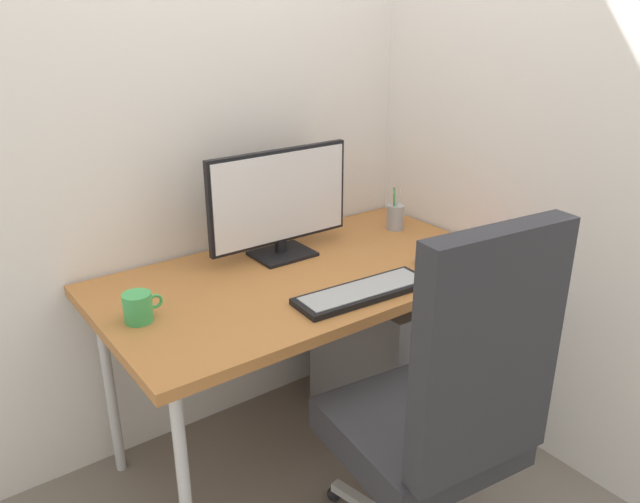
{
  "coord_description": "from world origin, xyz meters",
  "views": [
    {
      "loc": [
        -1.13,
        -1.61,
        1.61
      ],
      "look_at": [
        0.01,
        -0.08,
        0.83
      ],
      "focal_mm": 35.02,
      "sensor_mm": 36.0,
      "label": 1
    }
  ],
  "objects": [
    {
      "name": "wall_back",
      "position": [
        0.0,
        0.41,
        1.4
      ],
      "size": [
        3.06,
        0.04,
        2.8
      ],
      "primitive_type": "cube",
      "color": "white",
      "rests_on": "ground_plane"
    },
    {
      "name": "monitor",
      "position": [
        0.02,
        0.18,
        0.94
      ],
      "size": [
        0.56,
        0.17,
        0.39
      ],
      "color": "black",
      "rests_on": "desk"
    },
    {
      "name": "pen_holder",
      "position": [
        0.55,
        0.14,
        0.79
      ],
      "size": [
        0.07,
        0.07,
        0.18
      ],
      "color": "#9EA0A5",
      "rests_on": "desk"
    },
    {
      "name": "ground_plane",
      "position": [
        0.0,
        0.0,
        0.0
      ],
      "size": [
        8.0,
        8.0,
        0.0
      ],
      "primitive_type": "plane",
      "color": "slate"
    },
    {
      "name": "notebook",
      "position": [
        0.55,
        -0.22,
        0.74
      ],
      "size": [
        0.22,
        0.22,
        0.01
      ],
      "primitive_type": "cube",
      "rotation": [
        0.0,
        0.0,
        -0.32
      ],
      "color": "#B23333",
      "rests_on": "desk"
    },
    {
      "name": "desk",
      "position": [
        0.0,
        0.0,
        0.68
      ],
      "size": [
        1.41,
        0.76,
        0.73
      ],
      "color": "#B27038",
      "rests_on": "ground_plane"
    },
    {
      "name": "mouse",
      "position": [
        0.37,
        -0.21,
        0.75
      ],
      "size": [
        0.09,
        0.12,
        0.04
      ],
      "primitive_type": "ellipsoid",
      "rotation": [
        0.0,
        0.0,
        -0.24
      ],
      "color": "#9EA0A5",
      "rests_on": "desk"
    },
    {
      "name": "wall_side_right",
      "position": [
        0.73,
        -0.24,
        1.4
      ],
      "size": [
        0.04,
        2.41,
        2.8
      ],
      "primitive_type": "cube",
      "color": "white",
      "rests_on": "ground_plane"
    },
    {
      "name": "filing_cabinet",
      "position": [
        0.39,
        -0.04,
        0.3
      ],
      "size": [
        0.45,
        0.53,
        0.6
      ],
      "color": "slate",
      "rests_on": "ground_plane"
    },
    {
      "name": "office_chair",
      "position": [
        -0.04,
        -0.69,
        0.59
      ],
      "size": [
        0.63,
        0.64,
        1.15
      ],
      "color": "black",
      "rests_on": "ground_plane"
    },
    {
      "name": "coffee_mug",
      "position": [
        -0.59,
        0.0,
        0.78
      ],
      "size": [
        0.12,
        0.08,
        0.09
      ],
      "color": "#3FAD59",
      "rests_on": "desk"
    },
    {
      "name": "keyboard",
      "position": [
        0.04,
        -0.26,
        0.75
      ],
      "size": [
        0.47,
        0.17,
        0.02
      ],
      "color": "black",
      "rests_on": "desk"
    }
  ]
}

